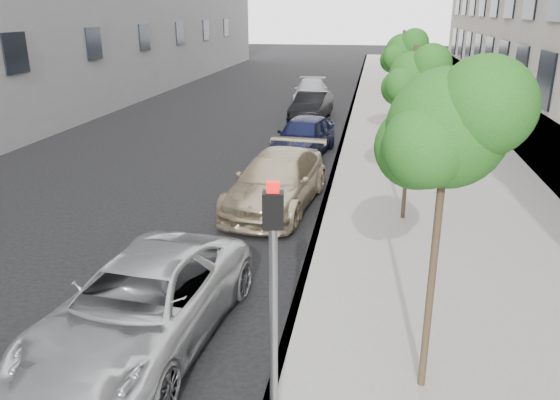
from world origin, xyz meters
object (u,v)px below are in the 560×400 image
(tree_mid, at_px, (415,77))
(signal_pole, at_px, (273,278))
(minivan, at_px, (142,305))
(tree_near, at_px, (450,128))
(sedan_rear, at_px, (311,92))
(tree_far, at_px, (404,52))
(sedan_blue, at_px, (304,136))
(sedan_black, at_px, (311,106))
(suv, at_px, (277,181))

(tree_mid, distance_m, signal_pole, 7.84)
(signal_pole, distance_m, minivan, 3.11)
(tree_near, height_order, sedan_rear, tree_near)
(tree_near, distance_m, signal_pole, 2.71)
(minivan, bearing_deg, tree_far, 76.19)
(tree_near, bearing_deg, signal_pole, -153.62)
(signal_pole, relative_size, sedan_rear, 0.69)
(sedan_blue, xyz_separation_m, sedan_black, (-0.51, 6.65, -0.05))
(tree_mid, height_order, tree_far, tree_far)
(tree_far, distance_m, sedan_black, 8.03)
(tree_far, xyz_separation_m, minivan, (-4.28, -12.51, -3.00))
(tree_mid, distance_m, minivan, 7.93)
(tree_far, relative_size, suv, 0.88)
(signal_pole, bearing_deg, tree_near, 17.16)
(tree_near, distance_m, tree_far, 13.00)
(sedan_blue, bearing_deg, tree_far, 12.86)
(tree_far, xyz_separation_m, signal_pole, (-1.93, -13.96, -1.58))
(tree_mid, relative_size, minivan, 0.86)
(suv, bearing_deg, tree_mid, -4.98)
(tree_far, height_order, sedan_rear, tree_far)
(minivan, bearing_deg, sedan_black, 93.73)
(tree_near, distance_m, minivan, 5.29)
(tree_mid, distance_m, tree_far, 6.50)
(sedan_black, height_order, sedan_rear, sedan_black)
(suv, bearing_deg, tree_far, 66.62)
(minivan, distance_m, suv, 6.74)
(sedan_black, bearing_deg, minivan, -85.54)
(sedan_black, bearing_deg, sedan_blue, -79.82)
(sedan_black, bearing_deg, signal_pole, -78.81)
(sedan_blue, bearing_deg, sedan_rear, 103.59)
(tree_near, bearing_deg, minivan, 173.47)
(tree_mid, xyz_separation_m, sedan_rear, (-4.42, 17.75, -2.93))
(tree_far, bearing_deg, sedan_black, 121.00)
(tree_mid, bearing_deg, minivan, -125.49)
(tree_near, relative_size, tree_far, 1.03)
(tree_far, xyz_separation_m, sedan_black, (-3.83, 6.38, -3.02))
(tree_mid, xyz_separation_m, tree_far, (0.00, 6.50, 0.09))
(tree_mid, bearing_deg, tree_far, 90.00)
(sedan_black, bearing_deg, suv, -81.80)
(sedan_rear, bearing_deg, sedan_blue, -89.04)
(minivan, relative_size, sedan_rear, 1.08)
(tree_near, bearing_deg, sedan_blue, 104.65)
(sedan_blue, relative_size, sedan_rear, 0.92)
(tree_near, distance_m, sedan_blue, 13.50)
(signal_pole, bearing_deg, sedan_rear, 86.42)
(suv, xyz_separation_m, sedan_black, (-0.51, 12.21, -0.05))
(tree_far, xyz_separation_m, sedan_rear, (-4.42, 11.25, -3.03))
(signal_pole, relative_size, suv, 0.64)
(tree_far, distance_m, suv, 7.35)
(tree_near, relative_size, tree_mid, 1.06)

